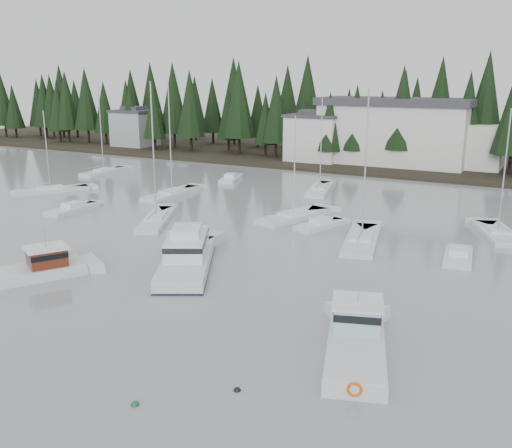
{
  "coord_description": "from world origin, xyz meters",
  "views": [
    {
      "loc": [
        20.81,
        -13.44,
        14.92
      ],
      "look_at": [
        -2.05,
        28.4,
        2.5
      ],
      "focal_mm": 40.0,
      "sensor_mm": 36.0,
      "label": 1
    }
  ],
  "objects": [
    {
      "name": "lobster_boat_teal",
      "position": [
        11.86,
        14.48,
        0.59
      ],
      "size": [
        5.73,
        9.43,
        4.95
      ],
      "rotation": [
        0.0,
        0.0,
        1.89
      ],
      "color": "silver",
      "rests_on": "ground"
    },
    {
      "name": "sailboat_6",
      "position": [
        -16.35,
        32.64,
        0.09
      ],
      "size": [
        6.93,
        10.57,
        14.96
      ],
      "rotation": [
        0.0,
        0.0,
        2.04
      ],
      "color": "silver",
      "rests_on": "ground"
    },
    {
      "name": "house_far_west",
      "position": [
        -60.0,
        81.0,
        4.4
      ],
      "size": [
        8.48,
        7.42,
        8.25
      ],
      "color": "#999EA0",
      "rests_on": "ground"
    },
    {
      "name": "conifer_treeline",
      "position": [
        0.0,
        86.0,
        0.0
      ],
      "size": [
        200.0,
        22.0,
        20.0
      ],
      "primitive_type": null,
      "color": "black",
      "rests_on": "ground"
    },
    {
      "name": "far_shore_land",
      "position": [
        0.0,
        97.0,
        0.0
      ],
      "size": [
        240.0,
        54.0,
        1.0
      ],
      "primitive_type": "cube",
      "color": "black",
      "rests_on": "ground"
    },
    {
      "name": "sailboat_2",
      "position": [
        -23.11,
        44.43,
        0.08
      ],
      "size": [
        2.97,
        10.26,
        14.69
      ],
      "rotation": [
        0.0,
        0.0,
        1.6
      ],
      "color": "silver",
      "rests_on": "ground"
    },
    {
      "name": "sailboat_0",
      "position": [
        -7.54,
        56.19,
        0.07
      ],
      "size": [
        4.86,
        10.4,
        12.76
      ],
      "rotation": [
        0.0,
        0.0,
        1.81
      ],
      "color": "silver",
      "rests_on": "ground"
    },
    {
      "name": "sailboat_3",
      "position": [
        -38.56,
        38.45,
        0.06
      ],
      "size": [
        7.03,
        9.8,
        11.18
      ],
      "rotation": [
        0.0,
        0.0,
        1.06
      ],
      "color": "silver",
      "rests_on": "ground"
    },
    {
      "name": "house_west",
      "position": [
        -18.0,
        79.0,
        4.65
      ],
      "size": [
        9.54,
        7.42,
        8.75
      ],
      "color": "silver",
      "rests_on": "ground"
    },
    {
      "name": "cabin_cruiser_center",
      "position": [
        -4.85,
        21.98,
        0.76
      ],
      "size": [
        8.89,
        12.12,
        5.07
      ],
      "rotation": [
        0.0,
        0.0,
        2.07
      ],
      "color": "silver",
      "rests_on": "ground"
    },
    {
      "name": "harbor_inn",
      "position": [
        -2.96,
        82.34,
        5.78
      ],
      "size": [
        29.5,
        11.5,
        10.9
      ],
      "color": "silver",
      "rests_on": "ground"
    },
    {
      "name": "mooring_buoy_green",
      "position": [
        4.5,
        4.59,
        0.0
      ],
      "size": [
        0.41,
        0.41,
        0.41
      ],
      "primitive_type": "sphere",
      "color": "#145933",
      "rests_on": "ground"
    },
    {
      "name": "runabout_3",
      "position": [
        -22.16,
        57.34,
        0.13
      ],
      "size": [
        4.0,
        6.52,
        1.42
      ],
      "rotation": [
        0.0,
        0.0,
        1.89
      ],
      "color": "silver",
      "rests_on": "ground"
    },
    {
      "name": "sailboat_9",
      "position": [
        5.14,
        35.66,
        0.07
      ],
      "size": [
        5.08,
        10.92,
        14.41
      ],
      "rotation": [
        0.0,
        0.0,
        1.8
      ],
      "color": "silver",
      "rests_on": "ground"
    },
    {
      "name": "runabout_4",
      "position": [
        -0.24,
        38.76,
        0.13
      ],
      "size": [
        3.92,
        6.37,
        1.42
      ],
      "rotation": [
        0.0,
        0.0,
        1.26
      ],
      "color": "silver",
      "rests_on": "ground"
    },
    {
      "name": "runabout_1",
      "position": [
        13.9,
        34.41,
        0.13
      ],
      "size": [
        2.88,
        5.52,
        1.42
      ],
      "rotation": [
        0.0,
        0.0,
        1.7
      ],
      "color": "silver",
      "rests_on": "ground"
    },
    {
      "name": "mooring_buoy_dark",
      "position": [
        8.06,
        7.96,
        0.0
      ],
      "size": [
        0.37,
        0.37,
        0.37
      ],
      "primitive_type": "sphere",
      "color": "black",
      "rests_on": "ground"
    },
    {
      "name": "lobster_boat_brown",
      "position": [
        -13.94,
        14.21,
        0.5
      ],
      "size": [
        7.07,
        9.24,
        4.43
      ],
      "rotation": [
        0.0,
        0.0,
        1.05
      ],
      "color": "silver",
      "rests_on": "ground"
    },
    {
      "name": "sailboat_7",
      "position": [
        15.91,
        44.03,
        0.07
      ],
      "size": [
        5.85,
        8.77,
        12.62
      ],
      "rotation": [
        0.0,
        0.0,
        1.97
      ],
      "color": "silver",
      "rests_on": "ground"
    },
    {
      "name": "sailboat_11",
      "position": [
        -43.1,
        53.27,
        0.09
      ],
      "size": [
        2.86,
        9.03,
        14.49
      ],
      "rotation": [
        0.0,
        0.0,
        1.62
      ],
      "color": "silver",
      "rests_on": "ground"
    },
    {
      "name": "sailboat_1",
      "position": [
        -4.23,
        40.87,
        0.05
      ],
      "size": [
        5.3,
        10.16,
        11.48
      ],
      "rotation": [
        0.0,
        0.0,
        1.31
      ],
      "color": "silver",
      "rests_on": "ground"
    },
    {
      "name": "runabout_0",
      "position": [
        -27.7,
        31.93,
        0.13
      ],
      "size": [
        2.4,
        6.9,
        1.42
      ],
      "rotation": [
        0.0,
        0.0,
        1.6
      ],
      "color": "silver",
      "rests_on": "ground"
    }
  ]
}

